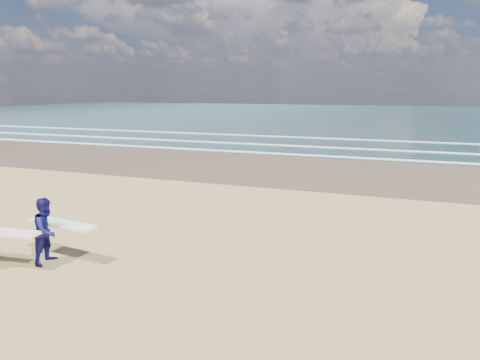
% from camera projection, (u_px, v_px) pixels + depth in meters
% --- Properties ---
extents(ocean, '(220.00, 100.00, 0.02)m').
position_uv_depth(ocean, '(469.00, 118.00, 70.25)').
color(ocean, '#173034').
rests_on(ocean, ground).
extents(surfer_far, '(2.24, 1.20, 1.84)m').
position_uv_depth(surfer_far, '(48.00, 230.00, 11.76)').
color(surfer_far, '#0D0C45').
rests_on(surfer_far, ground).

